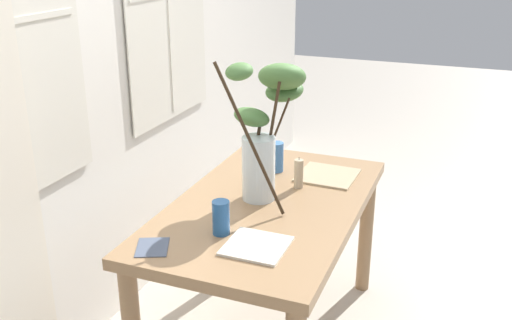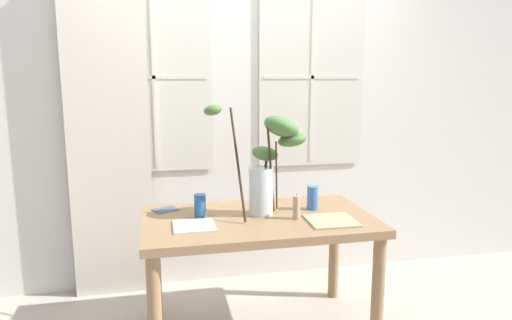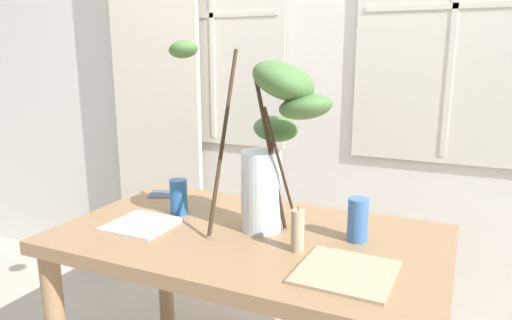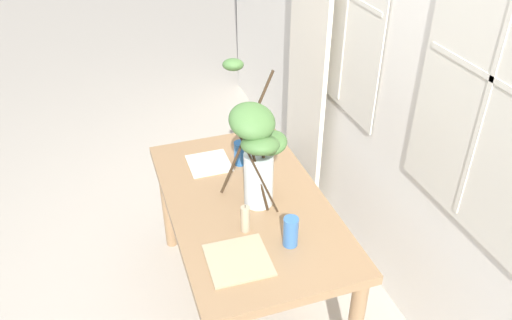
% 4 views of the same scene
% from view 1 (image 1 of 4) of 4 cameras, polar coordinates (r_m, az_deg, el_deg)
% --- Properties ---
extents(back_wall_with_windows, '(5.65, 0.14, 3.07)m').
position_cam_1_polar(back_wall_with_windows, '(2.81, -15.92, 13.97)').
color(back_wall_with_windows, silver).
rests_on(back_wall_with_windows, ground).
extents(dining_table, '(1.36, 0.79, 0.73)m').
position_cam_1_polar(dining_table, '(2.66, 1.13, -6.14)').
color(dining_table, '#93704C').
rests_on(dining_table, ground).
extents(vase_with_branches, '(0.64, 0.38, 0.68)m').
position_cam_1_polar(vase_with_branches, '(2.57, 1.06, 3.24)').
color(vase_with_branches, silver).
rests_on(vase_with_branches, dining_table).
extents(drinking_glass_blue_left, '(0.07, 0.07, 0.14)m').
position_cam_1_polar(drinking_glass_blue_left, '(2.33, -3.40, -5.57)').
color(drinking_glass_blue_left, '#235693').
rests_on(drinking_glass_blue_left, dining_table).
extents(drinking_glass_blue_right, '(0.07, 0.07, 0.15)m').
position_cam_1_polar(drinking_glass_blue_right, '(2.93, 1.99, 0.30)').
color(drinking_glass_blue_right, '#386BAD').
rests_on(drinking_glass_blue_right, dining_table).
extents(plate_square_left, '(0.23, 0.23, 0.01)m').
position_cam_1_polar(plate_square_left, '(2.26, 0.04, -8.28)').
color(plate_square_left, silver).
rests_on(plate_square_left, dining_table).
extents(plate_square_right, '(0.28, 0.28, 0.01)m').
position_cam_1_polar(plate_square_right, '(2.91, 6.90, -1.47)').
color(plate_square_right, tan).
rests_on(plate_square_right, dining_table).
extents(napkin_folded, '(0.18, 0.17, 0.00)m').
position_cam_1_polar(napkin_folded, '(2.29, -9.96, -8.28)').
color(napkin_folded, '#4C566B').
rests_on(napkin_folded, dining_table).
extents(pillar_candle, '(0.04, 0.04, 0.15)m').
position_cam_1_polar(pillar_candle, '(2.75, 4.13, -1.32)').
color(pillar_candle, tan).
rests_on(pillar_candle, dining_table).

